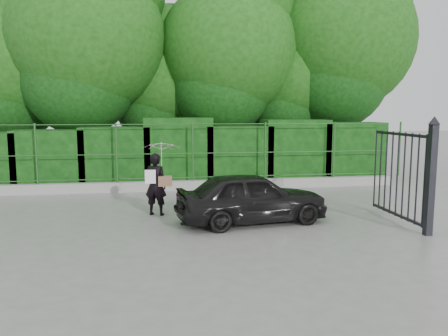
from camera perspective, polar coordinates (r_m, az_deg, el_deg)
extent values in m
plane|color=gray|center=(9.28, -4.21, -7.90)|extent=(80.00, 80.00, 0.00)
cube|color=#9E9E99|center=(13.64, -5.74, -2.29)|extent=(14.00, 0.25, 0.30)
cylinder|color=#225120|center=(13.93, -23.32, 1.69)|extent=(0.06, 0.06, 1.80)
cylinder|color=#225120|center=(13.54, -13.86, 1.94)|extent=(0.06, 0.06, 1.80)
cylinder|color=#225120|center=(13.53, -4.10, 2.13)|extent=(0.06, 0.06, 1.80)
cylinder|color=#225120|center=(13.90, 5.39, 2.27)|extent=(0.06, 0.06, 1.80)
cylinder|color=#225120|center=(14.64, 14.16, 2.33)|extent=(0.06, 0.06, 1.80)
cylinder|color=#225120|center=(15.68, 21.94, 2.35)|extent=(0.06, 0.06, 1.80)
cylinder|color=#225120|center=(13.60, -5.75, -1.25)|extent=(13.60, 0.03, 0.03)
cylinder|color=#225120|center=(13.51, -5.79, 1.89)|extent=(13.60, 0.03, 0.03)
cylinder|color=#225120|center=(13.45, -5.84, 5.71)|extent=(13.60, 0.03, 0.03)
cube|color=black|center=(14.88, -21.57, 1.07)|extent=(2.20, 1.20, 1.86)
cube|color=black|center=(14.56, -13.88, 1.41)|extent=(2.20, 1.20, 1.94)
cube|color=black|center=(14.50, -6.00, 2.14)|extent=(2.20, 1.20, 2.23)
cube|color=black|center=(14.75, 1.79, 1.72)|extent=(2.20, 1.20, 1.95)
cube|color=black|center=(15.23, 9.22, 2.19)|extent=(2.20, 1.20, 2.15)
cube|color=black|center=(15.97, 16.06, 2.06)|extent=(2.20, 1.20, 2.06)
cylinder|color=black|center=(17.60, -24.72, 4.91)|extent=(0.36, 0.36, 3.75)
sphere|color=#14470F|center=(17.67, -25.13, 12.21)|extent=(4.50, 4.50, 4.50)
cylinder|color=black|center=(16.29, -17.03, 6.44)|extent=(0.36, 0.36, 4.50)
sphere|color=#14470F|center=(16.47, -17.40, 15.86)|extent=(5.40, 5.40, 5.40)
cylinder|color=black|center=(17.44, -8.16, 4.68)|extent=(0.36, 0.36, 3.25)
sphere|color=#14470F|center=(17.46, -8.28, 11.09)|extent=(3.90, 3.90, 3.90)
cylinder|color=black|center=(16.65, 0.54, 6.35)|extent=(0.36, 0.36, 4.25)
sphere|color=#14470F|center=(16.79, 0.55, 15.08)|extent=(5.10, 5.10, 5.10)
cylinder|color=black|center=(17.91, 8.12, 5.16)|extent=(0.36, 0.36, 3.50)
sphere|color=#14470F|center=(17.95, 8.25, 11.87)|extent=(4.20, 4.20, 4.20)
cylinder|color=black|center=(18.21, 14.61, 7.00)|extent=(0.36, 0.36, 4.75)
sphere|color=#14470F|center=(18.41, 14.91, 15.90)|extent=(5.70, 5.70, 5.70)
cube|color=black|center=(9.46, 25.38, -1.51)|extent=(0.14, 0.14, 2.20)
cone|color=black|center=(9.37, 25.78, 5.64)|extent=(0.22, 0.22, 0.16)
cube|color=black|center=(10.59, 21.60, -5.65)|extent=(0.05, 2.00, 0.06)
cube|color=black|center=(10.35, 22.08, 4.11)|extent=(0.05, 2.00, 0.06)
cylinder|color=black|center=(9.64, 24.70, -1.62)|extent=(0.04, 0.04, 1.90)
cylinder|color=black|center=(9.84, 23.90, -1.40)|extent=(0.04, 0.04, 1.90)
cylinder|color=black|center=(10.05, 23.13, -1.19)|extent=(0.04, 0.04, 1.90)
cylinder|color=black|center=(10.26, 22.40, -0.98)|extent=(0.04, 0.04, 1.90)
cylinder|color=black|center=(10.47, 21.70, -0.78)|extent=(0.04, 0.04, 1.90)
cylinder|color=black|center=(10.69, 21.02, -0.60)|extent=(0.04, 0.04, 1.90)
cylinder|color=black|center=(10.90, 20.37, -0.41)|extent=(0.04, 0.04, 1.90)
cylinder|color=black|center=(11.12, 19.75, -0.24)|extent=(0.04, 0.04, 1.90)
cylinder|color=black|center=(11.34, 19.15, -0.07)|extent=(0.04, 0.04, 1.90)
imported|color=black|center=(10.42, -8.92, -2.11)|extent=(0.63, 0.52, 1.48)
imported|color=#FFC8E9|center=(10.38, -8.16, 1.19)|extent=(0.90, 0.92, 0.82)
cube|color=brown|center=(10.33, -7.71, -1.70)|extent=(0.32, 0.15, 0.24)
cube|color=white|center=(10.27, -9.61, -1.13)|extent=(0.25, 0.02, 0.32)
imported|color=black|center=(9.66, 3.62, -3.83)|extent=(3.49, 1.83, 1.13)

